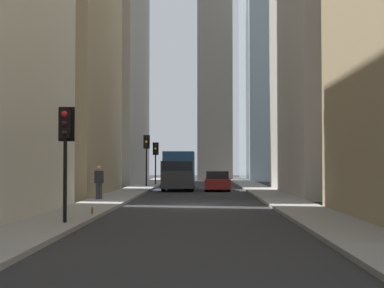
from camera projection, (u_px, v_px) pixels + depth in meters
name	position (u px, v px, depth m)	size (l,w,h in m)	color
ground_plane	(195.00, 205.00, 28.09)	(135.00, 135.00, 0.00)	#262628
sidewalk_right	(101.00, 203.00, 28.18)	(90.00, 2.20, 0.14)	gray
sidewalk_left	(290.00, 204.00, 28.02)	(90.00, 2.20, 0.14)	gray
building_right_far	(90.00, 27.00, 57.47)	(17.63, 10.50, 30.50)	gray
church_spire	(214.00, 20.00, 69.82)	(4.47, 4.47, 36.15)	gray
delivery_truck	(179.00, 170.00, 43.50)	(6.46, 2.25, 2.84)	#285699
sedan_red	(217.00, 182.00, 42.51)	(4.30, 1.78, 1.42)	maroon
traffic_light_foreground	(65.00, 137.00, 18.62)	(0.43, 0.52, 3.66)	black
traffic_light_midblock	(156.00, 154.00, 51.39)	(0.43, 0.52, 3.66)	black
traffic_light_far_junction	(146.00, 148.00, 47.92)	(0.43, 0.52, 4.13)	black
pedestrian	(99.00, 181.00, 30.48)	(0.26, 0.44, 1.72)	#33333D
discarded_bottle	(92.00, 211.00, 21.60)	(0.07, 0.07, 0.27)	brown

